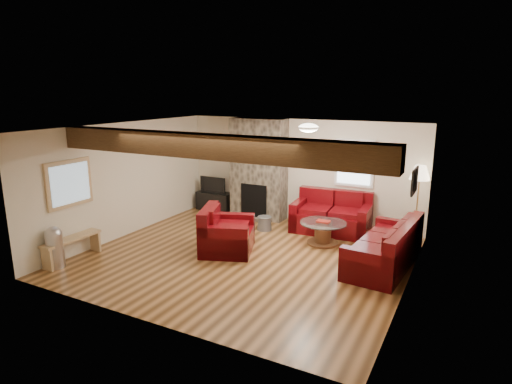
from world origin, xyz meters
TOP-DOWN VIEW (x-y plane):
  - room at (0.00, 0.00)m, footprint 8.00×8.00m
  - oak_beam at (0.00, -1.25)m, footprint 6.00×0.36m
  - chimney_breast at (-1.00, 2.49)m, footprint 1.40×0.67m
  - back_window at (1.35, 2.71)m, footprint 0.90×0.08m
  - hatch_window at (-2.96, -1.50)m, footprint 0.08×1.00m
  - ceiling_dome at (0.90, 0.90)m, footprint 0.40×0.40m
  - artwork_back at (0.15, 2.71)m, footprint 0.42×0.06m
  - artwork_right at (2.96, 0.30)m, footprint 0.06×0.55m
  - sofa_three at (2.48, 0.80)m, footprint 1.09×2.25m
  - loveseat at (1.01, 2.23)m, footprint 1.80×1.12m
  - armchair_red at (-0.46, 0.09)m, footprint 1.31×1.39m
  - coffee_table at (1.11, 1.38)m, footprint 0.98×0.98m
  - tv_cabinet at (-2.35, 2.53)m, footprint 0.98×0.39m
  - television at (-2.35, 2.53)m, footprint 0.76×0.10m
  - floor_lamp at (2.80, 2.46)m, footprint 0.42×0.42m
  - pine_bench at (-2.83, -1.69)m, footprint 0.28×1.20m
  - pedal_bin at (-2.82, -2.06)m, footprint 0.34×0.34m
  - coal_bucket at (-0.40, 1.64)m, footprint 0.35×0.35m

SIDE VIEW (x-z plane):
  - coal_bucket at x=-0.40m, z-range 0.00..0.33m
  - pine_bench at x=-2.83m, z-range 0.00..0.45m
  - coffee_table at x=1.11m, z-range -0.02..0.49m
  - tv_cabinet at x=-2.35m, z-range 0.00..0.49m
  - pedal_bin at x=-2.82m, z-range 0.00..0.78m
  - sofa_three at x=2.48m, z-range 0.00..0.84m
  - armchair_red at x=-0.46m, z-range 0.00..0.90m
  - loveseat at x=1.01m, z-range 0.00..0.92m
  - television at x=-2.35m, z-range 0.49..0.93m
  - chimney_breast at x=-1.00m, z-range -0.03..2.47m
  - room at x=0.00m, z-range -2.75..5.25m
  - floor_lamp at x=2.80m, z-range 0.59..2.24m
  - hatch_window at x=-2.96m, z-range 1.00..1.90m
  - back_window at x=1.35m, z-range 1.00..2.10m
  - artwork_back at x=0.15m, z-range 1.44..1.96m
  - artwork_right at x=2.96m, z-range 1.54..1.96m
  - oak_beam at x=0.00m, z-range 2.12..2.50m
  - ceiling_dome at x=0.90m, z-range 2.35..2.53m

